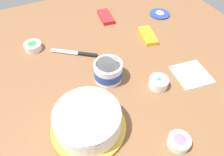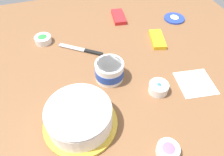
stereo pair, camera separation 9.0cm
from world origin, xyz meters
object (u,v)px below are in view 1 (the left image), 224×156
Objects in this scene: frosted_cake at (88,120)px; frosting_tub_lid at (160,14)px; sprinkle_bowl_green at (33,46)px; candy_box_lower at (106,17)px; candy_box_upper at (148,36)px; spreading_knife at (78,53)px; sprinkle_bowl_pink at (179,141)px; sprinkle_bowl_blue at (159,82)px; frosting_tub at (108,71)px; paper_napkin at (192,74)px.

frosting_tub_lid is (0.53, -0.68, -0.05)m from frosted_cake.
frosted_cake is 0.55m from sprinkle_bowl_green.
frosting_tub_lid is 0.33m from candy_box_lower.
candy_box_upper reaches higher than frosting_tub_lid.
spreading_knife is 2.63× the size of sprinkle_bowl_pink.
frosting_tub_lid is at bearing -35.35° from sprinkle_bowl_blue.
frosting_tub is 0.84× the size of paper_napkin.
sprinkle_bowl_pink is at bearing -165.91° from spreading_knife.
paper_napkin is (-0.59, -0.15, -0.01)m from candy_box_lower.
sprinkle_bowl_pink is 0.61m from candy_box_upper.
frosted_cake is 3.56× the size of sprinkle_bowl_pink.
sprinkle_bowl_green and sprinkle_bowl_pink have the same top height.
frosted_cake is 3.24× the size of sprinkle_bowl_green.
spreading_knife is at bearing 98.80° from candy_box_upper.
sprinkle_bowl_blue is 0.34m from candy_box_upper.
frosting_tub is 0.43m from sprinkle_bowl_green.
sprinkle_bowl_green is 0.57× the size of candy_box_lower.
frosted_cake reaches higher than sprinkle_bowl_blue.
frosting_tub is 0.22m from sprinkle_bowl_blue.
spreading_knife is 0.38m from candy_box_upper.
sprinkle_bowl_blue reaches higher than paper_napkin.
sprinkle_bowl_blue is (-0.48, -0.43, 0.00)m from sprinkle_bowl_green.
sprinkle_bowl_pink is at bearing -155.21° from sprinkle_bowl_green.
sprinkle_bowl_green reaches higher than frosting_tub_lid.
sprinkle_bowl_blue is (0.06, -0.34, -0.03)m from frosted_cake.
sprinkle_bowl_blue reaches higher than candy_box_lower.
sprinkle_bowl_green is at bearing 50.75° from paper_napkin.
sprinkle_bowl_green is 0.56× the size of candy_box_upper.
paper_napkin is (-0.49, -0.60, -0.02)m from sprinkle_bowl_green.
candy_box_upper is (-0.03, -0.38, 0.00)m from spreading_knife.
sprinkle_bowl_blue is (-0.34, -0.24, 0.02)m from spreading_knife.
spreading_knife is at bearing 102.49° from frosting_tub_lid.
frosting_tub is at bearing 67.21° from paper_napkin.
sprinkle_bowl_pink is 0.36m from paper_napkin.
frosting_tub is at bearing -162.47° from spreading_knife.
sprinkle_bowl_green is at bearing 54.19° from spreading_knife.
frosting_tub reaches higher than frosting_tub_lid.
sprinkle_bowl_blue is 0.54× the size of candy_box_upper.
paper_napkin is (-0.48, 0.16, -0.00)m from frosting_tub_lid.
frosting_tub is 0.84× the size of candy_box_upper.
candy_box_upper is at bearing -52.84° from frosted_cake.
sprinkle_bowl_green is (0.54, 0.08, -0.03)m from frosted_cake.
candy_box_lower is at bearing -47.93° from spreading_knife.
sprinkle_bowl_blue is 0.18m from paper_napkin.
sprinkle_bowl_pink is at bearing -167.82° from frosting_tub.
sprinkle_bowl_green is 0.56× the size of paper_napkin.
frosting_tub is 1.64× the size of sprinkle_bowl_pink.
frosting_tub is at bearing -143.60° from sprinkle_bowl_green.
sprinkle_bowl_pink is at bearing -127.34° from frosted_cake.
sprinkle_bowl_blue is 1.06× the size of sprinkle_bowl_pink.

